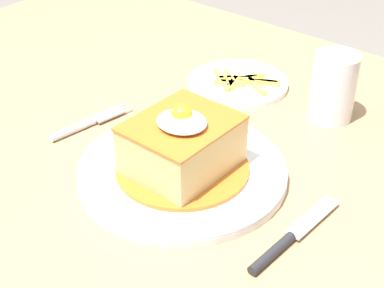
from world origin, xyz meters
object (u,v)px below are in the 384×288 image
fork (85,124)px  knife (284,242)px  side_plate_fries (238,83)px  drinking_glass (333,91)px  main_plate (182,170)px

fork → knife: same height
fork → side_plate_fries: size_ratio=0.83×
knife → side_plate_fries: (-0.27, 0.28, -0.00)m
knife → fork: bearing=176.3°
fork → drinking_glass: bearing=44.8°
side_plate_fries → knife: bearing=-46.2°
main_plate → fork: bearing=-178.9°
knife → drinking_glass: 0.31m
drinking_glass → side_plate_fries: drinking_glass is taller
side_plate_fries → drinking_glass: bearing=2.2°
main_plate → drinking_glass: drinking_glass is taller
drinking_glass → fork: bearing=-135.2°
fork → knife: 0.37m
fork → main_plate: bearing=1.1°
main_plate → knife: size_ratio=1.68×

